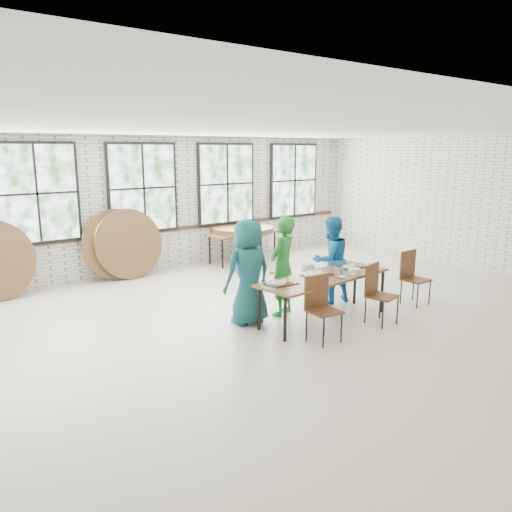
{
  "coord_description": "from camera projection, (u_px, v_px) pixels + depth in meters",
  "views": [
    {
      "loc": [
        -4.71,
        -5.72,
        2.71
      ],
      "look_at": [
        0.0,
        0.4,
        1.05
      ],
      "focal_mm": 35.0,
      "sensor_mm": 36.0,
      "label": 1
    }
  ],
  "objects": [
    {
      "name": "toddler",
      "position": [
        308.0,
        286.0,
        8.63
      ],
      "size": [
        0.53,
        0.33,
        0.79
      ],
      "primitive_type": "imported",
      "rotation": [
        0.0,
        0.0,
        3.22
      ],
      "color": "#161A47",
      "rests_on": "ground"
    },
    {
      "name": "tabletop_clutter",
      "position": [
        331.0,
        274.0,
        7.92
      ],
      "size": [
        2.07,
        0.64,
        0.11
      ],
      "color": "black",
      "rests_on": "dining_table"
    },
    {
      "name": "chair_near_right",
      "position": [
        377.0,
        289.0,
        7.84
      ],
      "size": [
        0.5,
        0.49,
        0.95
      ],
      "rotation": [
        0.0,
        0.0,
        0.22
      ],
      "color": "#52301B",
      "rests_on": "ground"
    },
    {
      "name": "round_tops_stacked",
      "position": [
        243.0,
        229.0,
        12.05
      ],
      "size": [
        1.5,
        1.5,
        0.13
      ],
      "color": "brown",
      "rests_on": "storage_table"
    },
    {
      "name": "adult_green",
      "position": [
        283.0,
        266.0,
        8.19
      ],
      "size": [
        0.71,
        0.6,
        1.65
      ],
      "primitive_type": "imported",
      "rotation": [
        0.0,
        0.0,
        3.54
      ],
      "color": "#207B2B",
      "rests_on": "ground"
    },
    {
      "name": "chair_spare",
      "position": [
        412.0,
        273.0,
        8.85
      ],
      "size": [
        0.43,
        0.41,
        0.95
      ],
      "rotation": [
        0.0,
        0.0,
        0.01
      ],
      "color": "#52301B",
      "rests_on": "ground"
    },
    {
      "name": "room",
      "position": [
        143.0,
        190.0,
        10.86
      ],
      "size": [
        12.0,
        12.0,
        12.0
      ],
      "color": "#BEB197",
      "rests_on": "ground"
    },
    {
      "name": "adult_teal",
      "position": [
        248.0,
        272.0,
        7.77
      ],
      "size": [
        0.82,
        0.54,
        1.67
      ],
      "primitive_type": "imported",
      "rotation": [
        0.0,
        0.0,
        3.13
      ],
      "color": "#1B5866",
      "rests_on": "ground"
    },
    {
      "name": "dining_table",
      "position": [
        324.0,
        279.0,
        7.91
      ],
      "size": [
        2.46,
        1.0,
        0.74
      ],
      "rotation": [
        0.0,
        0.0,
        0.08
      ],
      "color": "brown",
      "rests_on": "ground"
    },
    {
      "name": "storage_table",
      "position": [
        243.0,
        234.0,
        12.08
      ],
      "size": [
        1.84,
        0.86,
        0.74
      ],
      "rotation": [
        0.0,
        0.0,
        0.06
      ],
      "color": "brown",
      "rests_on": "ground"
    },
    {
      "name": "adult_blue",
      "position": [
        330.0,
        260.0,
        8.87
      ],
      "size": [
        0.83,
        0.69,
        1.55
      ],
      "primitive_type": "imported",
      "rotation": [
        0.0,
        0.0,
        3.0
      ],
      "color": "#1864A8",
      "rests_on": "ground"
    },
    {
      "name": "round_tops_leaning",
      "position": [
        84.0,
        249.0,
        10.02
      ],
      "size": [
        4.12,
        0.45,
        1.49
      ],
      "color": "brown",
      "rests_on": "ground"
    },
    {
      "name": "chair_near_left",
      "position": [
        320.0,
        303.0,
        7.14
      ],
      "size": [
        0.46,
        0.45,
        0.95
      ],
      "rotation": [
        0.0,
        0.0,
        -0.11
      ],
      "color": "#52301B",
      "rests_on": "ground"
    }
  ]
}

